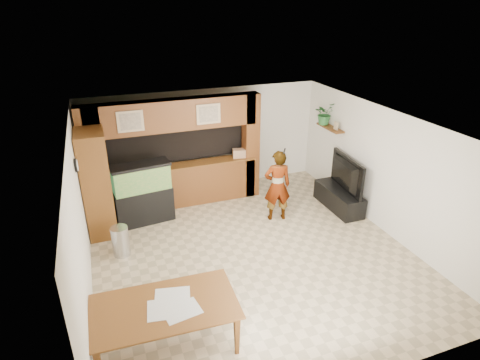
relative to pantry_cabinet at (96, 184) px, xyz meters
name	(u,v)px	position (x,y,z in m)	size (l,w,h in m)	color
floor	(251,252)	(2.70, -1.85, -1.12)	(6.50, 6.50, 0.00)	tan
ceiling	(253,126)	(2.70, -1.85, 1.48)	(6.50, 6.50, 0.00)	white
wall_back	(204,140)	(2.70, 1.40, 0.18)	(6.00, 6.00, 0.00)	silver
wall_left	(80,222)	(-0.30, -1.85, 0.18)	(6.50, 6.50, 0.00)	silver
wall_right	(385,171)	(5.70, -1.85, 0.18)	(6.50, 6.50, 0.00)	silver
partition	(172,152)	(1.75, 0.79, 0.19)	(4.20, 0.99, 2.60)	brown
wall_clock	(76,165)	(-0.27, -0.85, 0.78)	(0.05, 0.25, 0.25)	black
wall_shelf	(330,128)	(5.55, 0.10, 0.58)	(0.25, 0.90, 0.04)	brown
pantry_cabinet	(96,184)	(0.00, 0.00, 0.00)	(0.56, 0.92, 2.25)	brown
trash_can	(121,241)	(0.29, -1.05, -0.82)	(0.33, 0.33, 0.61)	#B2B2B7
aquarium	(143,194)	(0.91, 0.10, -0.44)	(1.26, 0.47, 1.39)	black
tv_stand	(339,199)	(5.35, -0.85, -0.88)	(0.53, 1.44, 0.48)	black
television	(342,174)	(5.35, -0.85, -0.24)	(1.39, 0.18, 0.80)	black
photo_frame	(336,126)	(5.55, -0.14, 0.69)	(0.03, 0.14, 0.19)	tan
potted_plant	(325,113)	(5.52, 0.36, 0.87)	(0.50, 0.43, 0.55)	#296630
person	(277,186)	(3.73, -0.80, -0.30)	(0.60, 0.39, 1.64)	tan
microphone	(284,151)	(3.78, -0.96, 0.56)	(0.03, 0.03, 0.15)	black
dining_table	(167,327)	(0.70, -3.64, -0.77)	(2.03, 1.13, 0.71)	brown
newspaper_a	(169,308)	(0.75, -3.67, -0.41)	(0.58, 0.42, 0.01)	silver
newspaper_b	(182,311)	(0.91, -3.78, -0.41)	(0.49, 0.36, 0.01)	silver
newspaper_c	(172,296)	(0.85, -3.44, -0.41)	(0.50, 0.36, 0.01)	silver
counter_box	(239,153)	(3.35, 0.60, 0.02)	(0.31, 0.20, 0.20)	#9F7656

